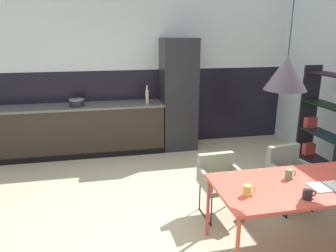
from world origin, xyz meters
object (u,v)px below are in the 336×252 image
dining_table (310,186)px  armchair_corner_seat (219,176)px  armchair_by_stool (288,169)px  mug_short_terracotta (289,174)px  open_book (327,187)px  mug_tall_blue (247,190)px  cooking_pot (77,103)px  mug_glass_clear (308,195)px  pendant_lamp_over_table_near (286,73)px  refrigerator_column (178,95)px  bottle_vinegar_dark (147,96)px  open_shelf_unit (324,124)px

dining_table → armchair_corner_seat: (-0.64, 0.80, -0.20)m
armchair_by_stool → mug_short_terracotta: bearing=47.5°
open_book → mug_tall_blue: size_ratio=2.67×
mug_tall_blue → cooking_pot: 3.69m
armchair_by_stool → armchair_corner_seat: (-0.92, 0.00, -0.01)m
open_book → mug_glass_clear: 0.36m
open_book → dining_table: bearing=126.8°
armchair_corner_seat → pendant_lamp_over_table_near: 1.56m
mug_glass_clear → pendant_lamp_over_table_near: 1.10m
refrigerator_column → bottle_vinegar_dark: refrigerator_column is taller
mug_short_terracotta → cooking_pot: bearing=126.5°
dining_table → mug_short_terracotta: (-0.17, 0.12, 0.09)m
refrigerator_column → armchair_by_stool: (0.84, -2.45, -0.54)m
mug_tall_blue → bottle_vinegar_dark: bearing=98.0°
open_shelf_unit → armchair_by_stool: bearing=-55.1°
dining_table → armchair_corner_seat: armchair_corner_seat is taller
cooking_pot → pendant_lamp_over_table_near: bearing=-57.2°
bottle_vinegar_dark → mug_tall_blue: bearing=-82.0°
armchair_by_stool → cooking_pot: bearing=-50.2°
dining_table → mug_short_terracotta: 0.23m
armchair_corner_seat → armchair_by_stool: bearing=176.9°
armchair_corner_seat → mug_glass_clear: size_ratio=5.73×
mug_tall_blue → pendant_lamp_over_table_near: size_ratio=0.09×
dining_table → mug_glass_clear: mug_glass_clear is taller
armchair_corner_seat → mug_tall_blue: (-0.09, -0.91, 0.29)m
open_shelf_unit → refrigerator_column: bearing=-134.3°
open_book → pendant_lamp_over_table_near: size_ratio=0.25×
armchair_by_stool → mug_short_terracotta: mug_short_terracotta is taller
open_book → mug_short_terracotta: size_ratio=2.68×
open_shelf_unit → pendant_lamp_over_table_near: size_ratio=1.33×
mug_tall_blue → open_shelf_unit: bearing=38.5°
refrigerator_column → mug_tall_blue: size_ratio=17.43×
mug_glass_clear → armchair_corner_seat: bearing=110.8°
dining_table → open_book: 0.16m
refrigerator_column → open_shelf_unit: 2.54m
armchair_by_stool → open_book: (-0.19, -0.91, 0.23)m
open_shelf_unit → pendant_lamp_over_table_near: (-1.64, -1.46, 0.97)m
bottle_vinegar_dark → open_shelf_unit: open_shelf_unit is taller
cooking_pot → armchair_by_stool: bearing=-41.3°
refrigerator_column → bottle_vinegar_dark: 0.64m
open_book → armchair_corner_seat: bearing=128.5°
mug_short_terracotta → armchair_by_stool: bearing=56.3°
refrigerator_column → mug_short_terracotta: (0.40, -3.12, -0.26)m
mug_tall_blue → armchair_corner_seat: bearing=84.3°
mug_glass_clear → mug_short_terracotta: mug_short_terracotta is taller
dining_table → pendant_lamp_over_table_near: bearing=178.4°
open_book → open_shelf_unit: size_ratio=0.19×
armchair_by_stool → cooking_pot: 3.63m
refrigerator_column → armchair_by_stool: refrigerator_column is taller
pendant_lamp_over_table_near → dining_table: bearing=-1.6°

